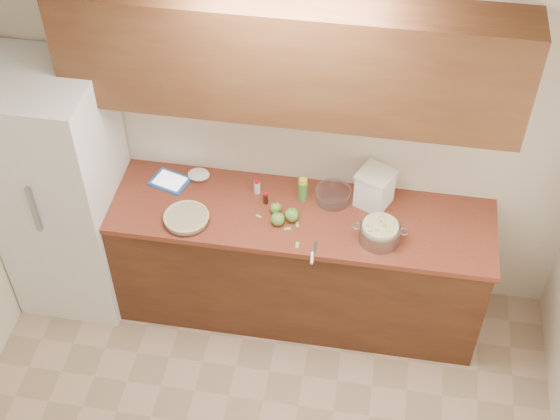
% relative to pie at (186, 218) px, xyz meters
% --- Properties ---
extents(room_shell, '(3.60, 3.60, 3.60)m').
position_rel_pie_xyz_m(room_shell, '(0.58, -1.30, 0.36)').
color(room_shell, tan).
rests_on(room_shell, ground).
extents(counter_run, '(2.64, 0.68, 0.92)m').
position_rel_pie_xyz_m(counter_run, '(0.58, 0.18, -0.48)').
color(counter_run, '#552D18').
rests_on(counter_run, ground).
extents(upper_cabinets, '(2.60, 0.34, 0.70)m').
position_rel_pie_xyz_m(upper_cabinets, '(0.58, 0.33, 1.01)').
color(upper_cabinets, brown).
rests_on(upper_cabinets, room_shell).
extents(fridge, '(0.70, 0.70, 1.80)m').
position_rel_pie_xyz_m(fridge, '(-0.86, 0.14, -0.04)').
color(fridge, white).
rests_on(fridge, ground).
extents(pie, '(0.29, 0.29, 0.05)m').
position_rel_pie_xyz_m(pie, '(0.00, 0.00, 0.00)').
color(pie, silver).
rests_on(pie, counter_run).
extents(colander, '(0.34, 0.25, 0.13)m').
position_rel_pie_xyz_m(colander, '(1.18, 0.03, 0.04)').
color(colander, gray).
rests_on(colander, counter_run).
extents(flour_canister, '(0.27, 0.27, 0.25)m').
position_rel_pie_xyz_m(flour_canister, '(1.12, 0.35, 0.10)').
color(flour_canister, white).
rests_on(flour_canister, counter_run).
extents(tablet, '(0.27, 0.24, 0.02)m').
position_rel_pie_xyz_m(tablet, '(-0.19, 0.32, -0.02)').
color(tablet, blue).
rests_on(tablet, counter_run).
extents(paring_knife, '(0.03, 0.19, 0.02)m').
position_rel_pie_xyz_m(paring_knife, '(0.81, -0.17, -0.02)').
color(paring_knife, gray).
rests_on(paring_knife, counter_run).
extents(lemon_bottle, '(0.06, 0.06, 0.17)m').
position_rel_pie_xyz_m(lemon_bottle, '(0.68, 0.31, 0.06)').
color(lemon_bottle, '#4C8C38').
rests_on(lemon_bottle, counter_run).
extents(cinnamon_shaker, '(0.04, 0.04, 0.10)m').
position_rel_pie_xyz_m(cinnamon_shaker, '(0.38, 0.32, 0.03)').
color(cinnamon_shaker, beige).
rests_on(cinnamon_shaker, counter_run).
extents(vanilla_bottle, '(0.03, 0.03, 0.09)m').
position_rel_pie_xyz_m(vanilla_bottle, '(0.45, 0.23, 0.02)').
color(vanilla_bottle, black).
rests_on(vanilla_bottle, counter_run).
extents(mixing_bowl, '(0.23, 0.23, 0.09)m').
position_rel_pie_xyz_m(mixing_bowl, '(0.87, 0.33, 0.02)').
color(mixing_bowl, silver).
rests_on(mixing_bowl, counter_run).
extents(paper_towel, '(0.17, 0.16, 0.06)m').
position_rel_pie_xyz_m(paper_towel, '(-0.01, 0.39, 0.01)').
color(paper_towel, white).
rests_on(paper_towel, counter_run).
extents(apple_left, '(0.08, 0.08, 0.09)m').
position_rel_pie_xyz_m(apple_left, '(0.53, 0.16, 0.01)').
color(apple_left, '#5E8E32').
rests_on(apple_left, counter_run).
extents(apple_center, '(0.09, 0.09, 0.10)m').
position_rel_pie_xyz_m(apple_center, '(0.64, 0.11, 0.02)').
color(apple_center, '#5E8E32').
rests_on(apple_center, counter_run).
extents(apple_front, '(0.09, 0.09, 0.10)m').
position_rel_pie_xyz_m(apple_front, '(0.56, 0.06, 0.02)').
color(apple_front, '#5E8E32').
rests_on(apple_front, counter_run).
extents(peel_a, '(0.02, 0.05, 0.00)m').
position_rel_pie_xyz_m(peel_a, '(0.68, 0.08, -0.02)').
color(peel_a, '#87C05D').
rests_on(peel_a, counter_run).
extents(peel_b, '(0.02, 0.05, 0.00)m').
position_rel_pie_xyz_m(peel_b, '(0.70, -0.09, -0.02)').
color(peel_b, '#87C05D').
rests_on(peel_b, counter_run).
extents(peel_c, '(0.04, 0.03, 0.00)m').
position_rel_pie_xyz_m(peel_c, '(0.43, 0.11, -0.02)').
color(peel_c, '#87C05D').
rests_on(peel_c, counter_run).
extents(peel_d, '(0.05, 0.03, 0.00)m').
position_rel_pie_xyz_m(peel_d, '(0.63, 0.03, -0.02)').
color(peel_d, '#87C05D').
rests_on(peel_d, counter_run).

